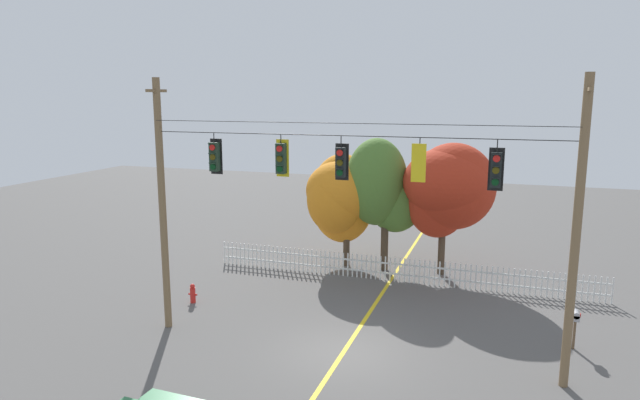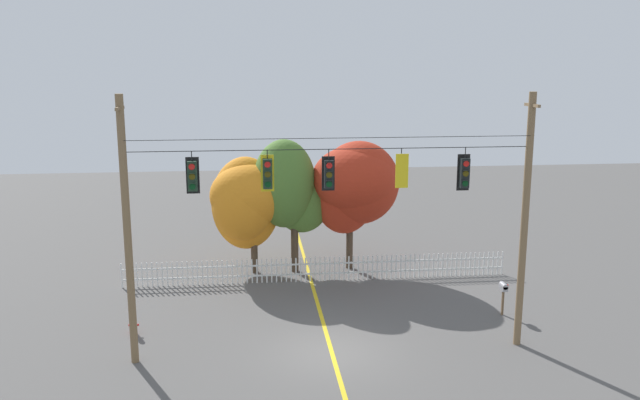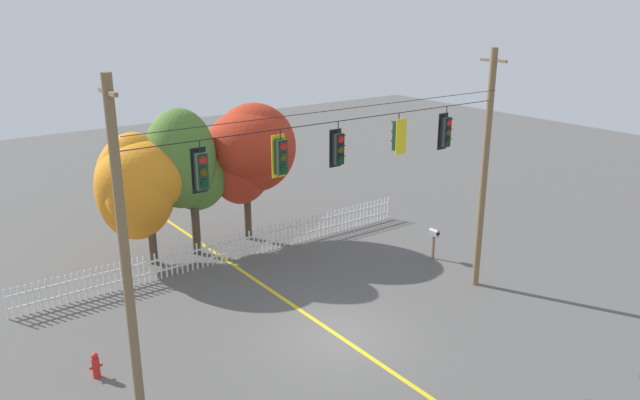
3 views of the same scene
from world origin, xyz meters
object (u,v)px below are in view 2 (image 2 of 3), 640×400
at_px(traffic_signal_northbound_secondary, 329,174).
at_px(traffic_signal_southbound_primary, 464,173).
at_px(traffic_signal_eastbound_side, 192,176).
at_px(roadside_mailbox, 503,289).
at_px(autumn_maple_mid, 290,190).
at_px(traffic_signal_northbound_primary, 401,170).
at_px(traffic_signal_westbound_side, 268,174).
at_px(autumn_oak_far_east, 354,184).
at_px(autumn_maple_near_fence, 246,201).
at_px(fire_hydrant, 134,324).

xyz_separation_m(traffic_signal_northbound_secondary, traffic_signal_southbound_primary, (4.62, 0.00, -0.04)).
height_order(traffic_signal_eastbound_side, traffic_signal_southbound_primary, same).
bearing_deg(roadside_mailbox, autumn_maple_mid, 140.29).
bearing_deg(traffic_signal_northbound_secondary, traffic_signal_southbound_primary, 0.01).
relative_size(traffic_signal_northbound_secondary, traffic_signal_northbound_primary, 1.07).
relative_size(traffic_signal_westbound_side, traffic_signal_northbound_primary, 1.06).
height_order(traffic_signal_northbound_primary, autumn_oak_far_east, traffic_signal_northbound_primary).
bearing_deg(traffic_signal_westbound_side, autumn_maple_near_fence, 94.72).
relative_size(traffic_signal_northbound_secondary, autumn_maple_mid, 0.22).
bearing_deg(traffic_signal_westbound_side, traffic_signal_northbound_primary, -0.24).
xyz_separation_m(traffic_signal_southbound_primary, roadside_mailbox, (2.76, 2.74, -5.20)).
bearing_deg(traffic_signal_southbound_primary, traffic_signal_eastbound_side, -180.00).
relative_size(traffic_signal_eastbound_side, fire_hydrant, 1.75).
xyz_separation_m(traffic_signal_westbound_side, autumn_maple_mid, (1.34, 9.44, -2.41)).
xyz_separation_m(autumn_oak_far_east, fire_hydrant, (-9.39, -6.99, -3.82)).
height_order(traffic_signal_westbound_side, fire_hydrant, traffic_signal_westbound_side).
bearing_deg(traffic_signal_eastbound_side, traffic_signal_southbound_primary, 0.00).
distance_m(autumn_maple_near_fence, autumn_oak_far_east, 5.20).
xyz_separation_m(traffic_signal_eastbound_side, traffic_signal_southbound_primary, (9.06, 0.00, -0.06)).
bearing_deg(traffic_signal_westbound_side, fire_hydrant, 154.55).
height_order(traffic_signal_northbound_primary, autumn_maple_near_fence, traffic_signal_northbound_primary).
relative_size(traffic_signal_eastbound_side, autumn_oak_far_east, 0.22).
distance_m(traffic_signal_southbound_primary, autumn_oak_far_east, 9.87).
bearing_deg(traffic_signal_westbound_side, traffic_signal_southbound_primary, 0.00).
height_order(traffic_signal_eastbound_side, traffic_signal_westbound_side, same).
bearing_deg(autumn_oak_far_east, traffic_signal_northbound_secondary, -104.17).
height_order(traffic_signal_northbound_secondary, autumn_oak_far_east, traffic_signal_northbound_secondary).
xyz_separation_m(autumn_maple_mid, autumn_oak_far_east, (3.05, -0.06, 0.24)).
xyz_separation_m(traffic_signal_westbound_side, traffic_signal_southbound_primary, (6.64, 0.00, -0.09)).
height_order(traffic_signal_eastbound_side, roadside_mailbox, traffic_signal_eastbound_side).
bearing_deg(traffic_signal_northbound_secondary, traffic_signal_northbound_primary, -0.44).
relative_size(traffic_signal_northbound_secondary, traffic_signal_southbound_primary, 0.94).
height_order(traffic_signal_eastbound_side, fire_hydrant, traffic_signal_eastbound_side).
relative_size(traffic_signal_northbound_primary, autumn_maple_near_fence, 0.24).
relative_size(traffic_signal_eastbound_side, autumn_maple_near_fence, 0.25).
bearing_deg(autumn_maple_mid, traffic_signal_westbound_side, -98.06).
xyz_separation_m(autumn_maple_mid, fire_hydrant, (-6.34, -7.05, -3.59)).
bearing_deg(autumn_oak_far_east, traffic_signal_westbound_side, -115.05).
bearing_deg(autumn_maple_mid, traffic_signal_northbound_secondary, -85.88).
bearing_deg(traffic_signal_westbound_side, roadside_mailbox, 16.28).
distance_m(autumn_oak_far_east, fire_hydrant, 12.32).
relative_size(traffic_signal_westbound_side, roadside_mailbox, 1.03).
xyz_separation_m(traffic_signal_northbound_secondary, fire_hydrant, (-7.02, 2.38, -5.95)).
relative_size(traffic_signal_eastbound_side, traffic_signal_northbound_primary, 1.07).
bearing_deg(fire_hydrant, traffic_signal_northbound_secondary, -18.75).
bearing_deg(autumn_maple_mid, traffic_signal_northbound_primary, -71.78).
height_order(traffic_signal_westbound_side, traffic_signal_northbound_secondary, same).
distance_m(traffic_signal_northbound_secondary, traffic_signal_northbound_primary, 2.43).
bearing_deg(autumn_maple_mid, traffic_signal_eastbound_side, -111.72).
distance_m(traffic_signal_westbound_side, autumn_maple_mid, 9.83).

